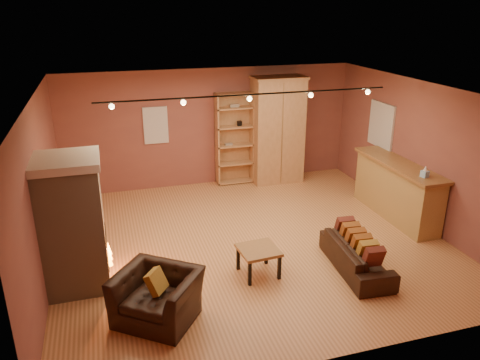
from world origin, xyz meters
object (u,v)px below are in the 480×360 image
object	(u,v)px
armoire	(277,130)
bar_counter	(397,190)
bookcase	(234,138)
armchair	(157,289)
fireplace	(73,224)
loveseat	(357,250)
coffee_table	(258,252)

from	to	relation	value
armoire	bar_counter	distance (m)	3.23
bookcase	armoire	world-z (taller)	armoire
armoire	armchair	size ratio (longest dim) A/B	2.00
fireplace	loveseat	size ratio (longest dim) A/B	1.23
armchair	coffee_table	distance (m)	1.86
bookcase	bar_counter	world-z (taller)	bookcase
loveseat	armoire	bearing A→B (deg)	1.90
bookcase	armoire	size ratio (longest dim) A/B	0.86
loveseat	armchair	size ratio (longest dim) A/B	1.32
bookcase	armoire	distance (m)	1.07
fireplace	coffee_table	bearing A→B (deg)	-10.45
armoire	loveseat	world-z (taller)	armoire
fireplace	loveseat	xyz separation A→B (m)	(4.40, -0.84, -0.71)
fireplace	loveseat	distance (m)	4.54
bar_counter	armchair	world-z (taller)	bar_counter
armoire	coffee_table	size ratio (longest dim) A/B	3.92
bookcase	loveseat	size ratio (longest dim) A/B	1.30
bookcase	coffee_table	distance (m)	4.38
fireplace	armoire	size ratio (longest dim) A/B	0.82
bookcase	coffee_table	bearing A→B (deg)	-100.69
bookcase	bar_counter	size ratio (longest dim) A/B	0.91
bar_counter	coffee_table	xyz separation A→B (m)	(-3.45, -1.32, -0.20)
armchair	coffee_table	xyz separation A→B (m)	(1.72, 0.69, -0.08)
loveseat	coffee_table	xyz separation A→B (m)	(-1.61, 0.32, 0.04)
loveseat	armchair	xyz separation A→B (m)	(-3.34, -0.36, 0.12)
bookcase	bar_counter	bearing A→B (deg)	-47.84
bookcase	loveseat	world-z (taller)	bookcase
fireplace	bar_counter	distance (m)	6.31
bar_counter	coffee_table	distance (m)	3.70
bar_counter	coffee_table	world-z (taller)	bar_counter
loveseat	coffee_table	distance (m)	1.65
loveseat	armchair	distance (m)	3.36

